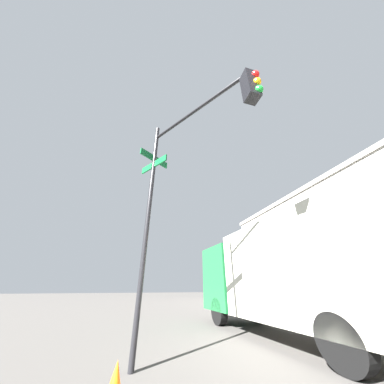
% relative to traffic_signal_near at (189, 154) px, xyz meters
% --- Properties ---
extents(traffic_signal_near, '(3.31, 2.34, 6.14)m').
position_rel_traffic_signal_near_xyz_m(traffic_signal_near, '(0.00, 0.00, 0.00)').
color(traffic_signal_near, black).
rests_on(traffic_signal_near, ground_plane).
extents(building_stucco, '(19.57, 19.50, 10.10)m').
position_rel_traffic_signal_near_xyz_m(building_stucco, '(-11.31, 23.47, 0.68)').
color(building_stucco, '#BCB7AD').
rests_on(building_stucco, ground_plane).
extents(box_truck_second, '(7.95, 2.70, 3.36)m').
position_rel_traffic_signal_near_xyz_m(box_truck_second, '(-2.57, 3.88, -2.50)').
color(box_truck_second, '#19592D').
rests_on(box_truck_second, ground_plane).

